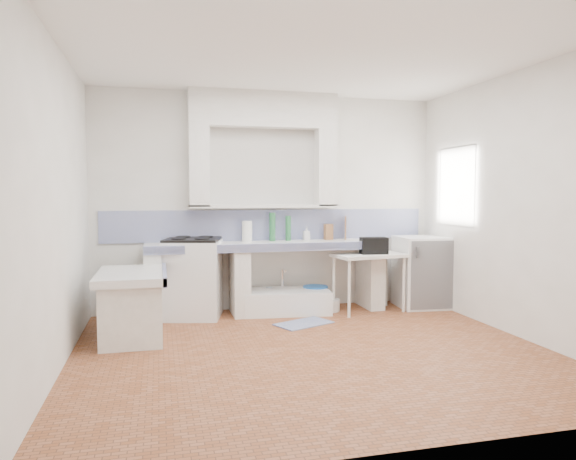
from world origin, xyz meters
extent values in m
plane|color=#955636|center=(0.00, 0.00, 0.00)|extent=(4.50, 4.50, 0.00)
plane|color=white|center=(0.00, 0.00, 2.80)|extent=(4.50, 4.50, 0.00)
plane|color=white|center=(0.00, 2.00, 1.40)|extent=(4.50, 0.00, 4.50)
plane|color=white|center=(0.00, -2.00, 1.40)|extent=(4.50, 0.00, 4.50)
plane|color=white|center=(-2.25, 0.00, 1.40)|extent=(0.00, 4.50, 4.50)
plane|color=white|center=(2.25, 0.00, 1.40)|extent=(0.00, 4.50, 4.50)
cube|color=white|center=(-0.10, 1.88, 2.58)|extent=(1.90, 0.25, 0.45)
cube|color=#3A2212|center=(2.42, 1.20, 1.60)|extent=(0.35, 0.86, 1.06)
cube|color=white|center=(2.28, 1.20, 1.98)|extent=(0.01, 0.84, 0.24)
cube|color=white|center=(-0.10, 1.70, 0.86)|extent=(3.00, 0.60, 0.08)
cube|color=navy|center=(-0.10, 1.42, 0.86)|extent=(3.00, 0.04, 0.10)
cube|color=white|center=(-1.50, 1.70, 0.41)|extent=(0.20, 0.55, 0.82)
cube|color=white|center=(-0.45, 1.70, 0.41)|extent=(0.20, 0.55, 0.82)
cube|color=white|center=(1.30, 1.70, 0.41)|extent=(0.20, 0.55, 0.82)
cube|color=white|center=(-1.70, 0.90, 0.66)|extent=(0.70, 1.10, 0.08)
cube|color=white|center=(-1.70, 0.90, 0.31)|extent=(0.60, 1.00, 0.62)
cube|color=navy|center=(-1.37, 0.90, 0.66)|extent=(0.04, 1.10, 0.10)
cube|color=navy|center=(0.00, 1.99, 1.10)|extent=(4.27, 0.03, 0.40)
cube|color=white|center=(-1.03, 1.70, 0.47)|extent=(0.79, 0.78, 0.94)
cube|color=white|center=(0.14, 1.65, 0.13)|extent=(1.14, 0.69, 0.26)
cube|color=white|center=(1.18, 1.45, 0.37)|extent=(0.96, 0.63, 0.04)
cube|color=white|center=(1.97, 1.56, 0.47)|extent=(0.65, 0.65, 0.94)
cylinder|color=#D45333|center=(-0.08, 1.57, 0.13)|extent=(0.29, 0.29, 0.26)
cylinder|color=#E95B0F|center=(0.17, 1.54, 0.13)|extent=(0.35, 0.35, 0.25)
cylinder|color=blue|center=(0.55, 1.74, 0.15)|extent=(0.33, 0.33, 0.31)
cylinder|color=white|center=(0.66, 1.64, 0.07)|extent=(0.49, 0.49, 0.15)
cylinder|color=silver|center=(-0.04, 1.85, 0.15)|extent=(0.10, 0.10, 0.30)
cylinder|color=silver|center=(0.30, 1.85, 0.14)|extent=(0.09, 0.09, 0.27)
cube|color=black|center=(1.23, 1.43, 0.85)|extent=(0.36, 0.24, 0.21)
cylinder|color=#256739|center=(0.00, 1.85, 1.08)|extent=(0.09, 0.09, 0.37)
cylinder|color=#256739|center=(0.21, 1.85, 1.06)|extent=(0.07, 0.07, 0.32)
cube|color=#91603A|center=(0.76, 1.85, 1.00)|extent=(0.11, 0.10, 0.21)
cube|color=#91603A|center=(1.00, 1.85, 1.06)|extent=(0.10, 0.22, 0.31)
cylinder|color=white|center=(-0.33, 1.84, 1.03)|extent=(0.17, 0.17, 0.26)
imported|color=white|center=(0.46, 1.85, 0.99)|extent=(0.08, 0.08, 0.18)
cube|color=#39468D|center=(0.20, 1.03, 0.01)|extent=(0.74, 0.60, 0.01)
camera|label=1|loc=(-1.42, -4.71, 1.51)|focal=32.51mm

